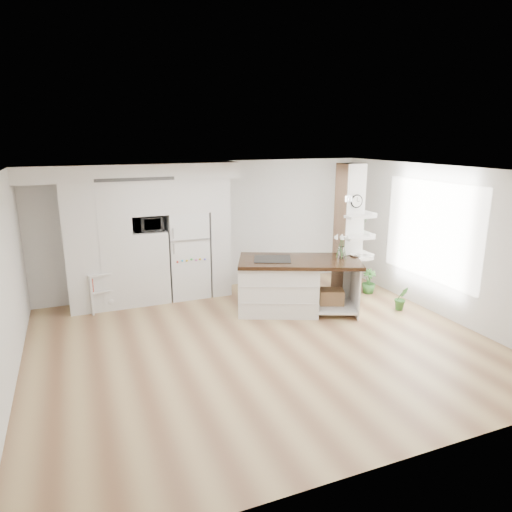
{
  "coord_description": "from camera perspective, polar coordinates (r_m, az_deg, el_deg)",
  "views": [
    {
      "loc": [
        -2.58,
        -6.1,
        3.18
      ],
      "look_at": [
        0.26,
        0.9,
        1.2
      ],
      "focal_mm": 32.0,
      "sensor_mm": 36.0,
      "label": 1
    }
  ],
  "objects": [
    {
      "name": "kitchen_island",
      "position": [
        8.51,
        3.64,
        -3.54
      ],
      "size": [
        2.45,
        1.85,
        1.57
      ],
      "rotation": [
        0.0,
        0.0,
        -0.41
      ],
      "color": "white",
      "rests_on": "floor"
    },
    {
      "name": "cabinet_wall",
      "position": [
        9.0,
        -14.46,
        3.53
      ],
      "size": [
        4.0,
        0.71,
        2.7
      ],
      "color": "white",
      "rests_on": "floor"
    },
    {
      "name": "floor_plant_a",
      "position": [
        9.04,
        17.71,
        -5.05
      ],
      "size": [
        0.29,
        0.26,
        0.46
      ],
      "primitive_type": "imported",
      "rotation": [
        0.0,
        0.0,
        -0.23
      ],
      "color": "#346F2C",
      "rests_on": "floor"
    },
    {
      "name": "window",
      "position": [
        8.97,
        21.02,
        2.94
      ],
      "size": [
        0.0,
        2.4,
        2.4
      ],
      "primitive_type": "plane",
      "rotation": [
        1.57,
        0.0,
        -1.57
      ],
      "color": "white",
      "rests_on": "room"
    },
    {
      "name": "floor_plant_b",
      "position": [
        9.8,
        13.92,
        -3.11
      ],
      "size": [
        0.36,
        0.36,
        0.5
      ],
      "primitive_type": "imported",
      "rotation": [
        0.0,
        0.0,
        -0.35
      ],
      "color": "#346F2C",
      "rests_on": "floor"
    },
    {
      "name": "decor_bowl",
      "position": [
        8.81,
        12.43,
        0.05
      ],
      "size": [
        0.22,
        0.22,
        0.05
      ],
      "primitive_type": "imported",
      "color": "white",
      "rests_on": "column"
    },
    {
      "name": "bookshelf",
      "position": [
        9.08,
        -18.14,
        -4.37
      ],
      "size": [
        0.7,
        0.51,
        0.75
      ],
      "rotation": [
        0.0,
        0.0,
        0.25
      ],
      "color": "white",
      "rests_on": "floor"
    },
    {
      "name": "refrigerator",
      "position": [
        9.31,
        -8.6,
        0.22
      ],
      "size": [
        0.78,
        0.69,
        1.75
      ],
      "color": "white",
      "rests_on": "floor"
    },
    {
      "name": "floor",
      "position": [
        7.35,
        0.8,
        -10.93
      ],
      "size": [
        7.0,
        6.0,
        0.01
      ],
      "primitive_type": "cube",
      "color": "tan",
      "rests_on": "ground"
    },
    {
      "name": "pendant_light",
      "position": [
        7.65,
        12.31,
        6.42
      ],
      "size": [
        0.12,
        0.12,
        0.1
      ],
      "primitive_type": "cylinder",
      "color": "white",
      "rests_on": "room"
    },
    {
      "name": "microwave",
      "position": [
        8.97,
        -13.35,
        3.98
      ],
      "size": [
        0.54,
        0.37,
        0.3
      ],
      "primitive_type": "imported",
      "color": "#2D2D2D",
      "rests_on": "cabinet_wall"
    },
    {
      "name": "column",
      "position": [
        8.96,
        12.14,
        2.61
      ],
      "size": [
        0.69,
        0.9,
        2.7
      ],
      "color": "silver",
      "rests_on": "floor"
    },
    {
      "name": "room",
      "position": [
        6.75,
        0.86,
        3.41
      ],
      "size": [
        7.04,
        6.04,
        2.72
      ],
      "color": "white",
      "rests_on": "ground"
    },
    {
      "name": "shelf_plant",
      "position": [
        9.2,
        12.91,
        3.98
      ],
      "size": [
        0.27,
        0.23,
        0.3
      ],
      "primitive_type": "imported",
      "color": "#346F2C",
      "rests_on": "column"
    }
  ]
}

